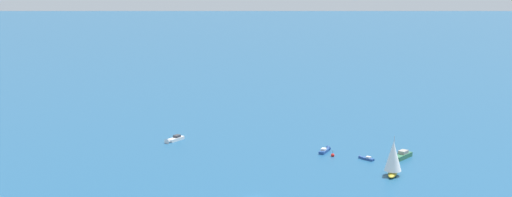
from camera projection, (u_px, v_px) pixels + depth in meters
The scene contains 6 objects.
motorboat_near_centre at pixel (366, 158), 196.49m from camera, with size 1.50×5.03×1.44m.
sailboat_far_port at pixel (393, 158), 179.88m from camera, with size 8.75×6.21×11.00m.
motorboat_inshore at pixel (400, 157), 196.68m from camera, with size 10.36×3.17×2.97m.
motorboat_offshore at pixel (325, 150), 204.88m from camera, with size 6.78×3.63×1.91m.
motorboat_ahead at pixel (174, 139), 217.97m from camera, with size 8.22×3.43×2.32m.
marker_buoy at pixel (333, 155), 199.76m from camera, with size 1.10×1.10×2.10m.
Camera 1 is at (-112.87, -106.19, 54.47)m, focal length 46.08 mm.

